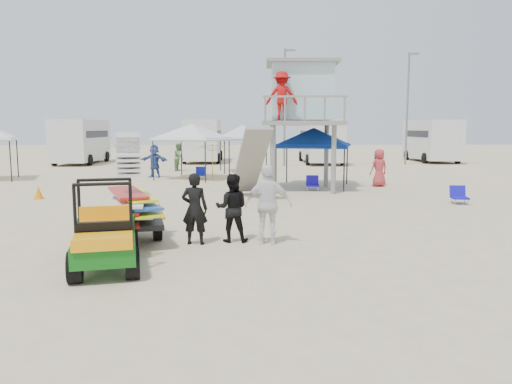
{
  "coord_description": "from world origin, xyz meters",
  "views": [
    {
      "loc": [
        0.27,
        -7.72,
        2.69
      ],
      "look_at": [
        0.5,
        3.0,
        1.3
      ],
      "focal_mm": 35.0,
      "sensor_mm": 36.0,
      "label": 1
    }
  ],
  "objects_px": {
    "canopy_blue": "(314,131)",
    "lifeguard_tower": "(299,97)",
    "man_left": "(195,209)",
    "surf_trailer": "(131,203)",
    "utility_cart": "(104,229)"
  },
  "relations": [
    {
      "from": "canopy_blue",
      "to": "lifeguard_tower",
      "type": "bearing_deg",
      "value": -127.46
    },
    {
      "from": "man_left",
      "to": "surf_trailer",
      "type": "bearing_deg",
      "value": -4.66
    },
    {
      "from": "utility_cart",
      "to": "man_left",
      "type": "xyz_separation_m",
      "value": [
        1.52,
        2.03,
        0.05
      ]
    },
    {
      "from": "man_left",
      "to": "canopy_blue",
      "type": "relative_size",
      "value": 0.45
    },
    {
      "from": "utility_cart",
      "to": "surf_trailer",
      "type": "distance_m",
      "value": 2.34
    },
    {
      "from": "surf_trailer",
      "to": "lifeguard_tower",
      "type": "relative_size",
      "value": 0.49
    },
    {
      "from": "utility_cart",
      "to": "canopy_blue",
      "type": "bearing_deg",
      "value": 66.37
    },
    {
      "from": "utility_cart",
      "to": "man_left",
      "type": "relative_size",
      "value": 1.44
    },
    {
      "from": "surf_trailer",
      "to": "canopy_blue",
      "type": "height_order",
      "value": "canopy_blue"
    },
    {
      "from": "man_left",
      "to": "lifeguard_tower",
      "type": "xyz_separation_m",
      "value": [
        3.48,
        10.16,
        3.15
      ]
    },
    {
      "from": "lifeguard_tower",
      "to": "canopy_blue",
      "type": "xyz_separation_m",
      "value": [
        0.78,
        1.02,
        -1.45
      ]
    },
    {
      "from": "surf_trailer",
      "to": "canopy_blue",
      "type": "relative_size",
      "value": 0.7
    },
    {
      "from": "utility_cart",
      "to": "man_left",
      "type": "height_order",
      "value": "utility_cart"
    },
    {
      "from": "man_left",
      "to": "canopy_blue",
      "type": "distance_m",
      "value": 12.09
    },
    {
      "from": "utility_cart",
      "to": "lifeguard_tower",
      "type": "height_order",
      "value": "lifeguard_tower"
    }
  ]
}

